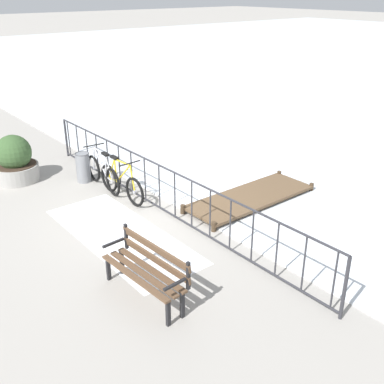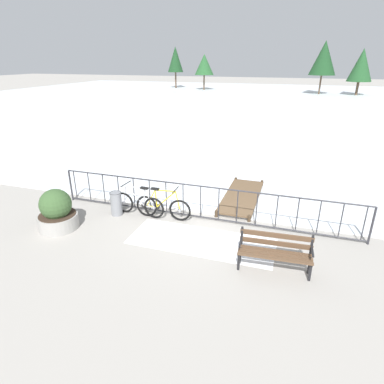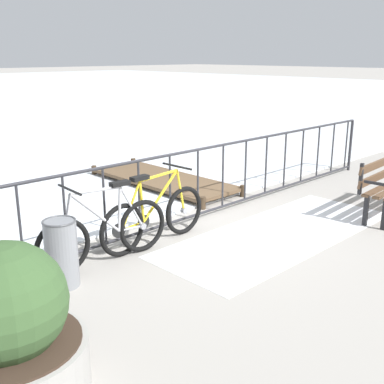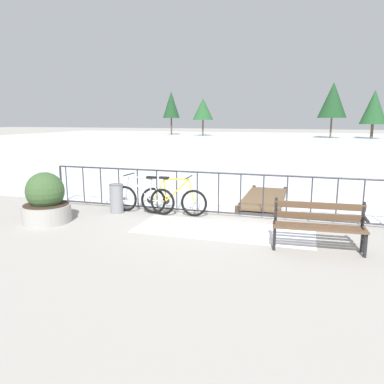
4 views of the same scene
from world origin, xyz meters
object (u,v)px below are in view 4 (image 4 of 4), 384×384
at_px(bicycle_near_railing, 144,199).
at_px(park_bench, 319,222).
at_px(bicycle_second, 173,200).
at_px(trash_bin, 117,198).
at_px(planter_with_shrub, 46,201).

bearing_deg(bicycle_near_railing, park_bench, -20.12).
bearing_deg(park_bench, bicycle_second, 155.24).
xyz_separation_m(bicycle_second, trash_bin, (-1.44, -0.21, 0.00)).
xyz_separation_m(park_bench, planter_with_shrub, (-5.91, 0.08, -0.01)).
bearing_deg(planter_with_shrub, park_bench, -0.81).
xyz_separation_m(bicycle_near_railing, bicycle_second, (0.78, 0.03, 0.00)).
bearing_deg(trash_bin, bicycle_second, 8.29).
height_order(bicycle_near_railing, trash_bin, bicycle_near_railing).
distance_m(bicycle_second, planter_with_shrub, 2.95).
height_order(bicycle_near_railing, bicycle_second, same).
bearing_deg(bicycle_second, trash_bin, -171.71).
bearing_deg(trash_bin, park_bench, -15.58).
relative_size(bicycle_near_railing, bicycle_second, 1.00).
bearing_deg(bicycle_near_railing, trash_bin, -165.09).
distance_m(bicycle_second, trash_bin, 1.46).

